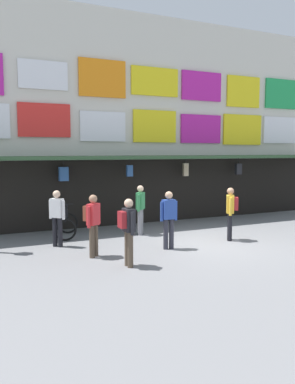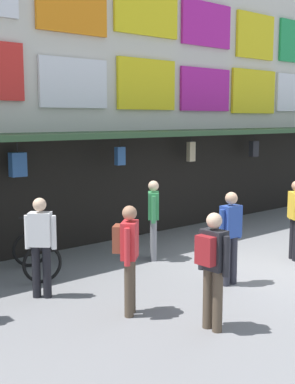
% 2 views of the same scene
% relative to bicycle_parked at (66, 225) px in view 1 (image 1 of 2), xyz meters
% --- Properties ---
extents(ground_plane, '(80.00, 80.00, 0.00)m').
position_rel_bicycle_parked_xyz_m(ground_plane, '(3.81, -2.71, -0.39)').
color(ground_plane, slate).
extents(shopfront, '(18.00, 2.60, 8.00)m').
position_rel_bicycle_parked_xyz_m(shopfront, '(3.81, 1.86, 3.57)').
color(shopfront, beige).
rests_on(shopfront, ground).
extents(bicycle_parked, '(1.01, 1.31, 1.05)m').
position_rel_bicycle_parked_xyz_m(bicycle_parked, '(0.00, 0.00, 0.00)').
color(bicycle_parked, black).
rests_on(bicycle_parked, ground).
extents(pedestrian_in_yellow, '(0.47, 0.48, 1.68)m').
position_rel_bicycle_parked_xyz_m(pedestrian_in_yellow, '(4.66, -2.61, 0.59)').
color(pedestrian_in_yellow, black).
rests_on(pedestrian_in_yellow, ground).
extents(pedestrian_in_red, '(0.53, 0.24, 1.68)m').
position_rel_bicycle_parked_xyz_m(pedestrian_in_red, '(2.36, -2.77, 0.55)').
color(pedestrian_in_red, '#2D2D38').
rests_on(pedestrian_in_red, ground).
extents(pedestrian_in_purple, '(0.40, 0.43, 1.68)m').
position_rel_bicycle_parked_xyz_m(pedestrian_in_purple, '(2.37, -0.67, 0.55)').
color(pedestrian_in_purple, gray).
rests_on(pedestrian_in_purple, ground).
extents(pedestrian_in_blue, '(0.41, 0.41, 1.68)m').
position_rel_bicycle_parked_xyz_m(pedestrian_in_blue, '(-0.52, -1.19, 0.55)').
color(pedestrian_in_blue, black).
rests_on(pedestrian_in_blue, ground).
extents(pedestrian_in_black, '(0.36, 0.53, 1.68)m').
position_rel_bicycle_parked_xyz_m(pedestrian_in_black, '(0.67, -3.89, 0.59)').
color(pedestrian_in_black, brown).
rests_on(pedestrian_in_black, ground).
extents(pedestrian_in_green, '(0.47, 0.47, 1.68)m').
position_rel_bicycle_parked_xyz_m(pedestrian_in_green, '(0.13, -2.69, 0.59)').
color(pedestrian_in_green, brown).
rests_on(pedestrian_in_green, ground).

